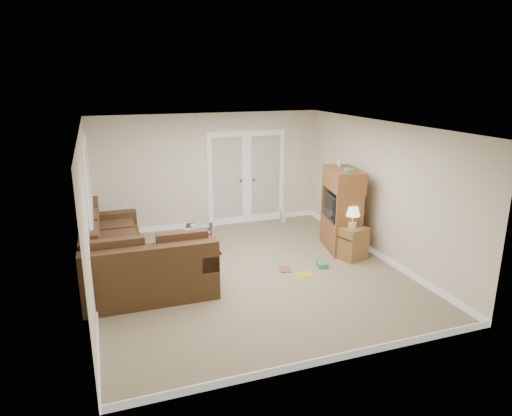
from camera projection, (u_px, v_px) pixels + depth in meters
name	position (u px, v px, depth m)	size (l,w,h in m)	color
floor	(249.00, 273.00, 7.83)	(5.50, 5.50, 0.00)	gray
ceiling	(249.00, 126.00, 7.13)	(5.00, 5.50, 0.02)	silver
wall_left	(88.00, 218.00, 6.68)	(0.02, 5.50, 2.50)	silver
wall_right	(380.00, 190.00, 8.27)	(0.02, 5.50, 2.50)	silver
wall_back	(209.00, 171.00, 9.97)	(5.00, 0.02, 2.50)	silver
wall_front	(329.00, 266.00, 4.99)	(5.00, 0.02, 2.50)	silver
baseboards	(249.00, 270.00, 7.81)	(5.00, 5.50, 0.10)	silver
french_doors	(247.00, 178.00, 10.27)	(1.80, 0.05, 2.13)	silver
window_left	(88.00, 183.00, 7.51)	(0.05, 1.92, 1.42)	silver
sectional_sofa	(128.00, 259.00, 7.49)	(2.02, 3.02, 0.93)	#47301B
coffee_table	(199.00, 240.00, 8.69)	(0.77, 1.13, 0.70)	black
tv_armoire	(342.00, 209.00, 8.72)	(0.72, 1.07, 1.70)	brown
side_cabinet	(351.00, 240.00, 8.38)	(0.58, 0.58, 0.99)	olive
space_heater	(283.00, 216.00, 10.53)	(0.11, 0.09, 0.27)	silver
floor_magazine	(304.00, 274.00, 7.75)	(0.30, 0.23, 0.01)	gold
floor_greenbox	(322.00, 265.00, 8.05)	(0.17, 0.22, 0.09)	#419053
floor_book	(280.00, 270.00, 7.93)	(0.18, 0.25, 0.02)	brown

